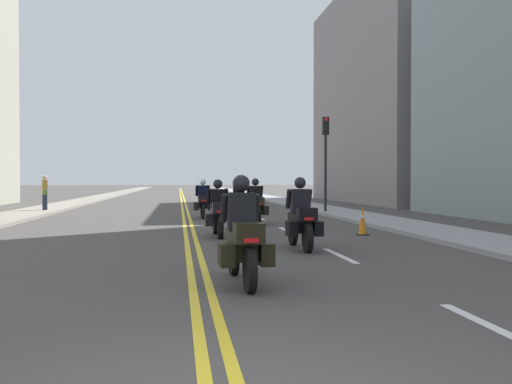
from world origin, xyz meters
name	(u,v)px	position (x,y,z in m)	size (l,w,h in m)	color
ground_plane	(182,198)	(0.00, 48.00, 0.00)	(264.00, 264.00, 0.00)	#464240
sidewalk_left	(100,197)	(-7.03, 48.00, 0.06)	(2.25, 144.00, 0.12)	gray
sidewalk_right	(262,197)	(7.03, 48.00, 0.06)	(2.25, 144.00, 0.12)	#919497
centreline_yellow_inner	(181,198)	(-0.12, 48.00, 0.00)	(0.12, 132.00, 0.01)	yellow
centreline_yellow_outer	(184,198)	(0.12, 48.00, 0.00)	(0.12, 132.00, 0.01)	yellow
lane_dashes_white	(238,208)	(2.95, 29.00, 0.00)	(0.14, 56.40, 0.01)	silver
building_right_1	(410,95)	(15.88, 36.21, 7.53)	(9.39, 19.58, 15.05)	gray
motorcycle_0	(242,240)	(0.61, 4.90, 0.66)	(0.78, 2.20, 1.63)	black
motorcycle_1	(301,220)	(2.38, 9.12, 0.66)	(0.77, 2.12, 1.61)	black
motorcycle_2	(218,213)	(0.75, 12.33, 0.64)	(0.77, 2.15, 1.57)	black
motorcycle_3	(256,205)	(2.36, 16.76, 0.66)	(0.77, 2.19, 1.61)	black
motorcycle_4	(203,202)	(0.65, 20.32, 0.66)	(0.76, 2.19, 1.60)	black
motorcycle_5	(239,198)	(2.62, 24.95, 0.66)	(0.78, 2.08, 1.64)	black
traffic_cone_0	(362,221)	(4.80, 12.28, 0.41)	(0.30, 0.30, 0.82)	black
traffic_light_near	(326,146)	(6.30, 22.42, 3.07)	(0.28, 0.38, 4.40)	black
pedestrian_1	(45,193)	(-6.66, 25.46, 0.92)	(0.32, 0.51, 1.78)	#232637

